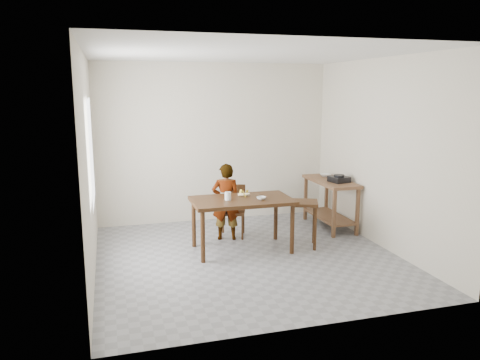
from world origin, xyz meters
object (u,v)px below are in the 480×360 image
object	(u,v)px
dining_table	(242,225)
prep_counter	(330,204)
child	(226,202)
stool	(304,224)
dining_chair	(232,212)

from	to	relation	value
dining_table	prep_counter	distance (m)	1.86
child	stool	bearing A→B (deg)	161.85
child	stool	distance (m)	1.21
dining_table	prep_counter	world-z (taller)	prep_counter
prep_counter	dining_chair	distance (m)	1.68
child	dining_table	bearing A→B (deg)	113.89
prep_counter	stool	bearing A→B (deg)	-135.88
prep_counter	dining_chair	xyz separation A→B (m)	(-1.68, -0.04, -0.00)
prep_counter	child	world-z (taller)	child
child	stool	xyz separation A→B (m)	(1.00, -0.64, -0.25)
prep_counter	stool	size ratio (longest dim) A/B	1.78
dining_table	dining_chair	bearing A→B (deg)	86.84
child	dining_chair	bearing A→B (deg)	-125.56
prep_counter	dining_chair	bearing A→B (deg)	-178.57
dining_table	child	bearing A→B (deg)	99.66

